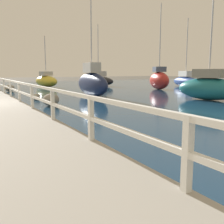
% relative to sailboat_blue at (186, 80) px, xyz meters
% --- Properties ---
extents(railing, '(0.10, 32.50, 0.93)m').
position_rel_sailboat_blue_xyz_m(railing, '(-18.74, -8.10, 0.22)').
color(railing, white).
rests_on(railing, dock_walkway).
extents(boulder_near_dock, '(0.80, 0.72, 0.60)m').
position_rel_sailboat_blue_xyz_m(boulder_near_dock, '(-17.35, -8.53, -0.38)').
color(boulder_near_dock, gray).
rests_on(boulder_near_dock, ground).
extents(boulder_upstream, '(0.46, 0.42, 0.35)m').
position_rel_sailboat_blue_xyz_m(boulder_upstream, '(-17.30, -5.24, -0.51)').
color(boulder_upstream, gray).
rests_on(boulder_upstream, ground).
extents(boulder_far_strip, '(0.76, 0.68, 0.57)m').
position_rel_sailboat_blue_xyz_m(boulder_far_strip, '(-17.73, 2.08, -0.40)').
color(boulder_far_strip, gray).
rests_on(boulder_far_strip, ground).
extents(sailboat_blue, '(2.29, 4.81, 7.17)m').
position_rel_sailboat_blue_xyz_m(sailboat_blue, '(0.00, 0.00, 0.00)').
color(sailboat_blue, '#2D4C9E').
rests_on(sailboat_blue, water_surface).
extents(sailboat_navy, '(1.55, 5.23, 8.10)m').
position_rel_sailboat_blue_xyz_m(sailboat_navy, '(-13.50, -4.95, 0.23)').
color(sailboat_navy, '#192347').
rests_on(sailboat_navy, water_surface).
extents(sailboat_teal, '(2.31, 4.06, 5.69)m').
position_rel_sailboat_blue_xyz_m(sailboat_teal, '(-8.54, -10.43, 0.08)').
color(sailboat_teal, '#1E707A').
rests_on(sailboat_teal, water_surface).
extents(sailboat_yellow, '(2.25, 4.18, 5.28)m').
position_rel_sailboat_blue_xyz_m(sailboat_yellow, '(-13.41, 6.70, -0.01)').
color(sailboat_yellow, gold).
rests_on(sailboat_yellow, water_surface).
extents(sailboat_black, '(2.14, 5.63, 6.85)m').
position_rel_sailboat_blue_xyz_m(sailboat_black, '(-7.38, 6.44, -0.02)').
color(sailboat_black, black).
rests_on(sailboat_black, water_surface).
extents(sailboat_red, '(2.42, 3.64, 7.64)m').
position_rel_sailboat_blue_xyz_m(sailboat_red, '(-5.26, -1.95, 0.21)').
color(sailboat_red, red).
rests_on(sailboat_red, water_surface).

